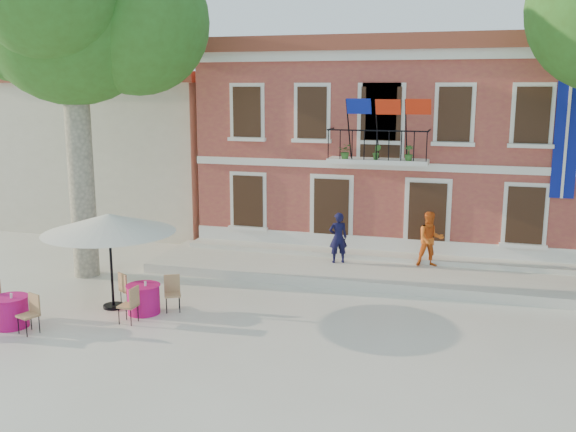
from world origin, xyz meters
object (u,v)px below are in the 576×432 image
at_px(plane_tree_west, 71,14).
at_px(pedestrian_navy, 338,238).
at_px(pedestrian_orange, 430,239).
at_px(patio_umbrella, 109,223).
at_px(cafe_table_1, 144,297).
at_px(cafe_table_2, 11,311).

height_order(plane_tree_west, pedestrian_navy, plane_tree_west).
distance_m(pedestrian_navy, pedestrian_orange, 2.88).
xyz_separation_m(patio_umbrella, pedestrian_navy, (5.09, 5.10, -1.20)).
xyz_separation_m(plane_tree_west, pedestrian_orange, (10.37, 3.01, -6.75)).
bearing_deg(pedestrian_orange, patio_umbrella, -163.44).
xyz_separation_m(cafe_table_1, cafe_table_2, (-2.67, -1.80, -0.01)).
bearing_deg(patio_umbrella, cafe_table_2, -130.41).
bearing_deg(cafe_table_1, plane_tree_west, 142.67).
relative_size(cafe_table_1, cafe_table_2, 0.96).
distance_m(plane_tree_west, patio_umbrella, 6.58).
bearing_deg(pedestrian_navy, cafe_table_2, 21.50).
bearing_deg(cafe_table_1, pedestrian_navy, 52.17).
distance_m(pedestrian_orange, cafe_table_2, 12.17).
bearing_deg(pedestrian_orange, pedestrian_navy, 169.58).
distance_m(plane_tree_west, pedestrian_orange, 12.74).
relative_size(plane_tree_west, pedestrian_navy, 6.59).
height_order(pedestrian_navy, cafe_table_1, pedestrian_navy).
height_order(pedestrian_navy, cafe_table_2, pedestrian_navy).
bearing_deg(cafe_table_2, pedestrian_orange, 37.74).
bearing_deg(patio_umbrella, plane_tree_west, 134.60).
bearing_deg(patio_umbrella, pedestrian_navy, 45.06).
relative_size(patio_umbrella, pedestrian_orange, 2.00).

